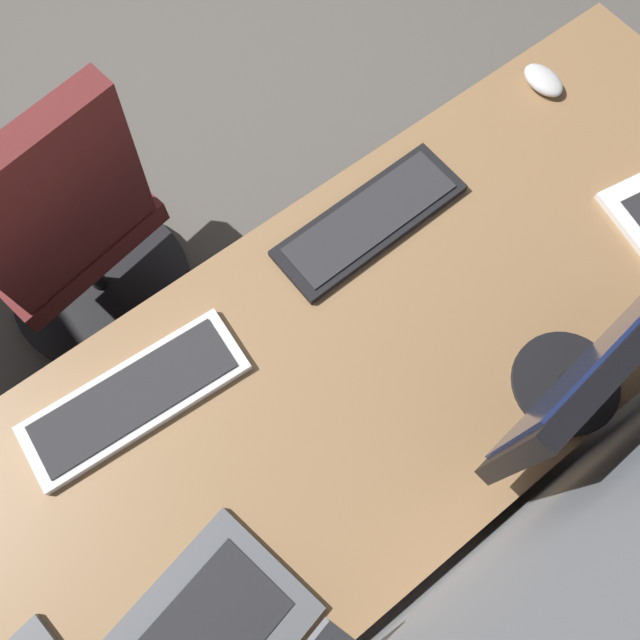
# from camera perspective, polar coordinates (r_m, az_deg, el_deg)

# --- Properties ---
(floor_plane) EXTENTS (5.25, 5.25, 0.00)m
(floor_plane) POSITION_cam_1_polar(r_m,az_deg,el_deg) (2.73, -16.50, 23.00)
(floor_plane) COLOR #59544F
(desk) EXTENTS (2.19, 0.72, 0.73)m
(desk) POSITION_cam_1_polar(r_m,az_deg,el_deg) (1.24, 1.42, -6.44)
(desk) COLOR #936D47
(desk) RESTS_ON ground
(drawer_pedestal) EXTENTS (0.40, 0.51, 0.69)m
(drawer_pedestal) POSITION_cam_1_polar(r_m,az_deg,el_deg) (1.59, 7.75, -5.60)
(drawer_pedestal) COLOR #936D47
(drawer_pedestal) RESTS_ON ground
(monitor_primary) EXTENTS (0.55, 0.20, 0.42)m
(monitor_primary) POSITION_cam_1_polar(r_m,az_deg,el_deg) (1.05, 25.81, -1.64)
(monitor_primary) COLOR black
(monitor_primary) RESTS_ON desk
(keyboard_main) EXTENTS (0.43, 0.17, 0.02)m
(keyboard_main) POSITION_cam_1_polar(r_m,az_deg,el_deg) (1.21, -16.55, -6.77)
(keyboard_main) COLOR silver
(keyboard_main) RESTS_ON desk
(keyboard_spare) EXTENTS (0.42, 0.15, 0.02)m
(keyboard_spare) POSITION_cam_1_polar(r_m,az_deg,el_deg) (1.30, 4.56, 9.11)
(keyboard_spare) COLOR black
(keyboard_spare) RESTS_ON desk
(mouse_main) EXTENTS (0.06, 0.10, 0.03)m
(mouse_main) POSITION_cam_1_polar(r_m,az_deg,el_deg) (1.59, 19.72, 19.92)
(mouse_main) COLOR silver
(mouse_main) RESTS_ON desk
(office_chair) EXTENTS (0.56, 0.58, 0.97)m
(office_chair) POSITION_cam_1_polar(r_m,az_deg,el_deg) (1.73, -22.06, 7.17)
(office_chair) COLOR maroon
(office_chair) RESTS_ON ground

